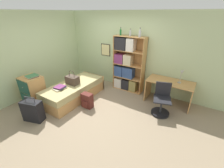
{
  "coord_description": "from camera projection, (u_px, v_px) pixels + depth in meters",
  "views": [
    {
      "loc": [
        2.49,
        -2.94,
        2.53
      ],
      "look_at": [
        0.52,
        0.2,
        0.75
      ],
      "focal_mm": 24.0,
      "sensor_mm": 36.0,
      "label": 1
    }
  ],
  "objects": [
    {
      "name": "wall_left",
      "position": [
        41.0,
        53.0,
        5.0
      ],
      "size": [
        0.06,
        10.0,
        2.6
      ],
      "color": "beige",
      "rests_on": "ground_plane"
    },
    {
      "name": "desk_lamp",
      "position": [
        182.0,
        73.0,
        4.14
      ],
      "size": [
        0.15,
        0.1,
        0.43
      ],
      "color": "#ADA89E",
      "rests_on": "desk"
    },
    {
      "name": "desk_chair",
      "position": [
        161.0,
        104.0,
        4.06
      ],
      "size": [
        0.55,
        0.55,
        0.86
      ],
      "color": "black",
      "rests_on": "ground_plane"
    },
    {
      "name": "magazine_pile_on_dresser",
      "position": [
        32.0,
        76.0,
        4.31
      ],
      "size": [
        0.33,
        0.35,
        0.04
      ],
      "color": "#232328",
      "rests_on": "dresser"
    },
    {
      "name": "bottle_brown",
      "position": [
        130.0,
        33.0,
        4.65
      ],
      "size": [
        0.06,
        0.06,
        0.21
      ],
      "color": "#B7BCC1",
      "rests_on": "bookcase"
    },
    {
      "name": "bottle_clear",
      "position": [
        140.0,
        34.0,
        4.42
      ],
      "size": [
        0.08,
        0.08,
        0.27
      ],
      "color": "#B7BCC1",
      "rests_on": "bookcase"
    },
    {
      "name": "bed",
      "position": [
        75.0,
        91.0,
        4.81
      ],
      "size": [
        0.9,
        2.03,
        0.51
      ],
      "color": "tan",
      "rests_on": "ground_plane"
    },
    {
      "name": "bookcase",
      "position": [
        126.0,
        66.0,
        5.13
      ],
      "size": [
        1.06,
        0.36,
        1.86
      ],
      "color": "tan",
      "rests_on": "ground_plane"
    },
    {
      "name": "suitcase",
      "position": [
        33.0,
        111.0,
        3.79
      ],
      "size": [
        0.55,
        0.39,
        0.68
      ],
      "color": "black",
      "rests_on": "ground_plane"
    },
    {
      "name": "desk",
      "position": [
        169.0,
        88.0,
        4.45
      ],
      "size": [
        1.31,
        0.65,
        0.71
      ],
      "color": "tan",
      "rests_on": "ground_plane"
    },
    {
      "name": "ground_plane",
      "position": [
        94.0,
        105.0,
        4.53
      ],
      "size": [
        14.0,
        14.0,
        0.0
      ],
      "primitive_type": "plane",
      "color": "gray"
    },
    {
      "name": "dresser",
      "position": [
        33.0,
        90.0,
        4.48
      ],
      "size": [
        0.58,
        0.53,
        0.85
      ],
      "color": "tan",
      "rests_on": "ground_plane"
    },
    {
      "name": "book_stack_on_bed",
      "position": [
        60.0,
        88.0,
        4.38
      ],
      "size": [
        0.32,
        0.38,
        0.07
      ],
      "color": "#427A4C",
      "rests_on": "bed"
    },
    {
      "name": "bottle_green",
      "position": [
        121.0,
        32.0,
        4.77
      ],
      "size": [
        0.06,
        0.06,
        0.25
      ],
      "color": "#1E6B2D",
      "rests_on": "bookcase"
    },
    {
      "name": "handbag",
      "position": [
        72.0,
        80.0,
        4.64
      ],
      "size": [
        0.4,
        0.25,
        0.44
      ],
      "color": "#47382D",
      "rests_on": "bed"
    },
    {
      "name": "backpack",
      "position": [
        87.0,
        101.0,
        4.34
      ],
      "size": [
        0.32,
        0.23,
        0.44
      ],
      "color": "#56231E",
      "rests_on": "ground_plane"
    },
    {
      "name": "wall_back",
      "position": [
        122.0,
        51.0,
        5.27
      ],
      "size": [
        10.0,
        0.09,
        2.6
      ],
      "color": "beige",
      "rests_on": "ground_plane"
    }
  ]
}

